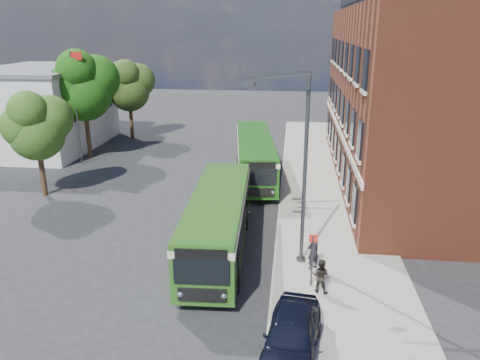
# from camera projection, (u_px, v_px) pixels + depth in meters

# --- Properties ---
(ground) EXTENTS (120.00, 120.00, 0.00)m
(ground) POSITION_uv_depth(u_px,v_px,m) (202.00, 240.00, 24.80)
(ground) COLOR #262628
(ground) RESTS_ON ground
(pavement) EXTENTS (6.00, 48.00, 0.15)m
(pavement) POSITION_uv_depth(u_px,v_px,m) (326.00, 193.00, 31.57)
(pavement) COLOR gray
(pavement) RESTS_ON ground
(kerb_line) EXTENTS (0.12, 48.00, 0.01)m
(kerb_line) POSITION_uv_depth(u_px,v_px,m) (281.00, 192.00, 31.92)
(kerb_line) COLOR beige
(kerb_line) RESTS_ON ground
(brick_office) EXTENTS (12.10, 26.00, 14.20)m
(brick_office) POSITION_uv_depth(u_px,v_px,m) (430.00, 84.00, 32.43)
(brick_office) COLOR brown
(brick_office) RESTS_ON ground
(white_building) EXTENTS (9.40, 13.40, 7.30)m
(white_building) POSITION_uv_depth(u_px,v_px,m) (44.00, 108.00, 42.57)
(white_building) COLOR silver
(white_building) RESTS_ON ground
(flagpole) EXTENTS (0.95, 0.10, 9.00)m
(flagpole) POSITION_uv_depth(u_px,v_px,m) (76.00, 104.00, 36.85)
(flagpole) COLOR #393C3E
(flagpole) RESTS_ON ground
(street_lamp) EXTENTS (2.96, 2.38, 9.00)m
(street_lamp) POSITION_uv_depth(u_px,v_px,m) (297.00, 167.00, 20.89)
(street_lamp) COLOR #393C3E
(street_lamp) RESTS_ON ground
(bus_stop_sign) EXTENTS (0.35, 0.08, 2.52)m
(bus_stop_sign) POSITION_uv_depth(u_px,v_px,m) (312.00, 257.00, 19.77)
(bus_stop_sign) COLOR #393C3E
(bus_stop_sign) RESTS_ON ground
(bus_front) EXTENTS (3.06, 11.35, 3.02)m
(bus_front) POSITION_uv_depth(u_px,v_px,m) (218.00, 218.00, 22.96)
(bus_front) COLOR #2A5B19
(bus_front) RESTS_ON ground
(bus_rear) EXTENTS (4.10, 12.62, 3.02)m
(bus_rear) POSITION_uv_depth(u_px,v_px,m) (255.00, 153.00, 34.60)
(bus_rear) COLOR #1D5313
(bus_rear) RESTS_ON ground
(parked_car) EXTENTS (2.35, 4.64, 1.51)m
(parked_car) POSITION_uv_depth(u_px,v_px,m) (292.00, 335.00, 15.72)
(parked_car) COLOR black
(parked_car) RESTS_ON pavement
(pedestrian_a) EXTENTS (0.75, 0.70, 1.72)m
(pedestrian_a) POSITION_uv_depth(u_px,v_px,m) (313.00, 252.00, 21.30)
(pedestrian_a) COLOR black
(pedestrian_a) RESTS_ON pavement
(pedestrian_b) EXTENTS (0.87, 0.77, 1.50)m
(pedestrian_b) POSITION_uv_depth(u_px,v_px,m) (320.00, 276.00, 19.46)
(pedestrian_b) COLOR black
(pedestrian_b) RESTS_ON pavement
(tree_left) EXTENTS (4.16, 3.96, 7.03)m
(tree_left) POSITION_uv_depth(u_px,v_px,m) (36.00, 125.00, 29.80)
(tree_left) COLOR #392515
(tree_left) RESTS_ON ground
(tree_mid) EXTENTS (5.39, 5.13, 9.10)m
(tree_mid) POSITION_uv_depth(u_px,v_px,m) (83.00, 85.00, 38.38)
(tree_mid) COLOR #392515
(tree_mid) RESTS_ON ground
(tree_right) EXTENTS (4.63, 4.40, 7.81)m
(tree_right) POSITION_uv_depth(u_px,v_px,m) (129.00, 85.00, 45.49)
(tree_right) COLOR #392515
(tree_right) RESTS_ON ground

